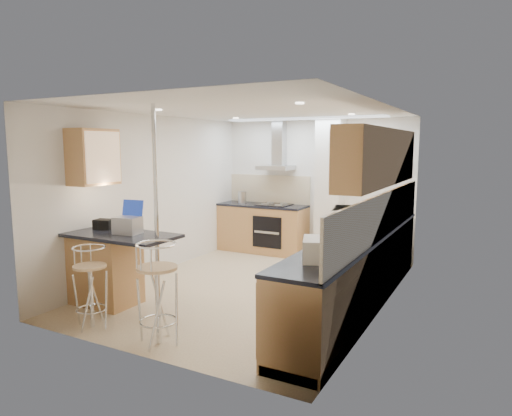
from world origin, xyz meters
The scene contains 16 objects.
ground centered at (0.00, 0.00, 0.00)m, with size 4.80×4.80×0.00m, color tan.
room_shell centered at (0.32, 0.38, 1.54)m, with size 3.64×4.84×2.51m.
right_counter centered at (1.50, 0.00, 0.46)m, with size 0.63×4.40×0.92m.
back_counter centered at (-0.95, 2.10, 0.46)m, with size 1.70×0.63×0.92m.
peninsula centered at (-1.12, -1.45, 0.48)m, with size 1.47×0.72×0.94m.
microwave centered at (1.39, -0.06, 1.09)m, with size 0.61×0.41×0.34m, color white.
laptop centered at (-1.04, -1.40, 1.05)m, with size 0.31×0.23×0.21m, color #A1A3A9.
bag centered at (-1.52, -1.32, 1.01)m, with size 0.24×0.18×0.13m, color black.
bar_stool_near centered at (-0.95, -2.10, 0.47)m, with size 0.38×0.38×0.93m, color tan, non-canonical shape.
bar_stool_end centered at (0.01, -2.09, 0.53)m, with size 0.44×0.44×1.07m, color tan, non-canonical shape.
jar_a centered at (1.58, 1.09, 1.01)m, with size 0.12×0.12×0.18m, color silver.
jar_b centered at (1.56, 1.27, 0.99)m, with size 0.11×0.11×0.15m, color silver.
jar_c centered at (1.55, -0.46, 1.03)m, with size 0.14×0.14×0.22m, color beige.
jar_d centered at (1.57, -1.23, 0.98)m, with size 0.10×0.10×0.12m, color white.
bread_bin centered at (1.51, -1.48, 1.03)m, with size 0.32×0.41×0.22m, color silver.
kettle centered at (-1.39, 2.09, 1.04)m, with size 0.16×0.16×0.23m, color #B3B5B8.
Camera 1 is at (2.99, -5.57, 2.02)m, focal length 32.00 mm.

